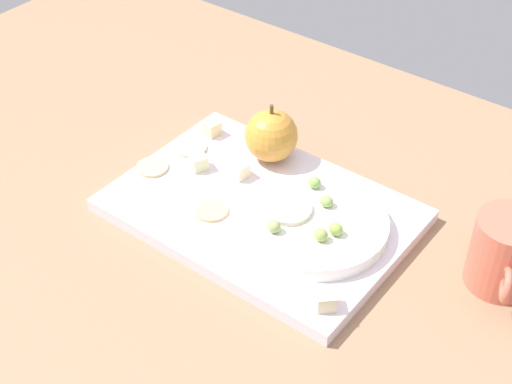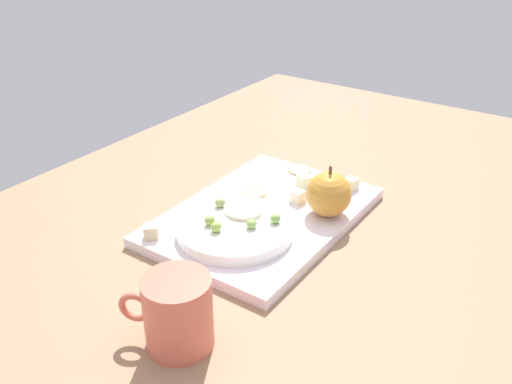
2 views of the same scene
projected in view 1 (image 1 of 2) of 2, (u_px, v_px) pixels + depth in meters
The scene contains 19 objects.
table at pixel (252, 226), 96.58cm from camera, with size 142.15×86.21×3.90cm, color #977354.
platter at pixel (261, 210), 94.67cm from camera, with size 36.30×25.22×1.72cm, color white.
serving_dish at pixel (316, 225), 89.95cm from camera, with size 17.33×17.33×1.82cm, color white.
apple_whole at pixel (271, 136), 99.57cm from camera, with size 7.12×7.12×7.12cm, color gold.
apple_stem at pixel (272, 109), 96.93cm from camera, with size 0.50×0.50×1.20cm, color brown.
cheese_cube_0 at pixel (212, 128), 105.33cm from camera, with size 2.05×2.05×2.05cm, color beige.
cheese_cube_1 at pixel (326, 300), 80.44cm from camera, with size 2.05×2.05×2.05cm, color beige.
cheese_cube_2 at pixel (240, 170), 97.92cm from camera, with size 2.05×2.05×2.05cm, color beige.
cheese_cube_3 at pixel (199, 162), 99.26cm from camera, with size 2.05×2.05×2.05cm, color beige.
cracker_0 at pixel (211, 210), 93.06cm from camera, with size 4.26×4.26×0.40cm, color #E3B580.
cracker_1 at pixel (191, 148), 103.09cm from camera, with size 4.26×4.26×0.40cm, color #DBB78D.
cracker_2 at pixel (152, 167), 99.76cm from camera, with size 4.26×4.26×0.40cm, color #E0C587.
grape_0 at pixel (274, 226), 87.22cm from camera, with size 1.71×1.54×1.51cm, color #9CAF63.
grape_1 at pixel (314, 182), 93.51cm from camera, with size 1.71×1.54×1.50cm, color #8AB958.
grape_2 at pixel (326, 201), 90.81cm from camera, with size 1.71×1.54×1.38cm, color #8EB85B.
grape_3 at pixel (321, 235), 86.08cm from camera, with size 1.71×1.54×1.57cm, color #97B454.
grape_4 at pixel (338, 227), 87.10cm from camera, with size 1.71×1.54×1.56cm, color #93B54C.
apple_slice_0 at pixel (289, 208), 90.41cm from camera, with size 5.77×5.77×0.60cm, color beige.
cup at pixel (505, 253), 83.56cm from camera, with size 7.88×10.65×8.97cm.
Camera 1 is at (44.06, -56.61, 66.76)cm, focal length 52.88 mm.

